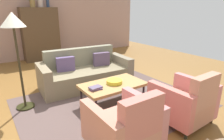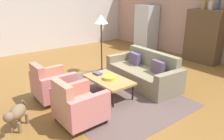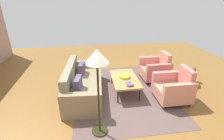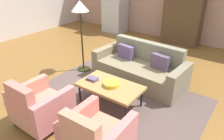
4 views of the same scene
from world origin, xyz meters
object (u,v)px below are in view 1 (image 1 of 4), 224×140
at_px(floor_lamp, 14,29).
at_px(vase_tall, 32,1).
at_px(couch, 85,73).
at_px(armchair_right, 186,103).
at_px(armchair_left, 126,128).
at_px(vase_small, 48,2).
at_px(cabinet, 41,34).
at_px(book_stack, 96,88).
at_px(fruit_bowl, 114,82).
at_px(coffee_table, 113,85).
at_px(vase_round, 40,3).

bearing_deg(floor_lamp, vase_tall, 71.83).
bearing_deg(couch, armchair_right, 108.17).
distance_m(armchair_left, vase_small, 5.67).
relative_size(cabinet, floor_lamp, 1.05).
height_order(armchair_right, cabinet, cabinet).
xyz_separation_m(cabinet, vase_small, (0.35, -0.00, 1.08)).
height_order(couch, vase_small, vase_small).
xyz_separation_m(cabinet, vase_tall, (-0.15, -0.00, 1.08)).
distance_m(armchair_left, book_stack, 1.15).
distance_m(fruit_bowl, cabinet, 4.24).
xyz_separation_m(couch, coffee_table, (-0.01, -1.19, 0.10)).
bearing_deg(floor_lamp, fruit_bowl, -28.85).
bearing_deg(couch, floor_lamp, 18.67).
relative_size(coffee_table, fruit_bowl, 4.01).
bearing_deg(floor_lamp, armchair_left, -67.09).
bearing_deg(floor_lamp, cabinet, 69.60).
bearing_deg(armchair_left, book_stack, 79.66).
relative_size(coffee_table, cabinet, 0.67).
distance_m(couch, book_stack, 1.30).
relative_size(coffee_table, book_stack, 5.00).
bearing_deg(vase_round, coffee_table, -89.07).
height_order(fruit_bowl, vase_small, vase_small).
bearing_deg(coffee_table, floor_lamp, 150.60).
bearing_deg(armchair_right, vase_round, 95.58).
height_order(couch, vase_round, vase_round).
distance_m(book_stack, cabinet, 4.28).
bearing_deg(vase_small, armchair_right, -85.53).
bearing_deg(coffee_table, cabinet, 92.29).
bearing_deg(armchair_right, floor_lamp, 134.35).
bearing_deg(book_stack, coffee_table, 5.94).
distance_m(cabinet, floor_lamp, 3.67).
height_order(coffee_table, fruit_bowl, fruit_bowl).
bearing_deg(cabinet, floor_lamp, -110.40).
relative_size(coffee_table, vase_tall, 3.37).
height_order(armchair_left, armchair_right, same).
bearing_deg(vase_round, vase_small, 0.00).
bearing_deg(coffee_table, vase_tall, 94.33).
distance_m(armchair_right, vase_round, 5.65).
xyz_separation_m(cabinet, floor_lamp, (-1.27, -3.40, 0.54)).
height_order(fruit_bowl, book_stack, fruit_bowl).
xyz_separation_m(coffee_table, cabinet, (-0.17, 4.21, 0.52)).
distance_m(fruit_bowl, vase_tall, 4.49).
height_order(couch, floor_lamp, floor_lamp).
height_order(coffee_table, vase_tall, vase_tall).
distance_m(couch, vase_round, 3.44).
bearing_deg(vase_small, armchair_left, -98.27).
relative_size(vase_round, vase_small, 0.78).
relative_size(book_stack, vase_round, 0.87).
bearing_deg(armchair_left, fruit_bowl, 61.38).
bearing_deg(vase_small, vase_tall, 180.00).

